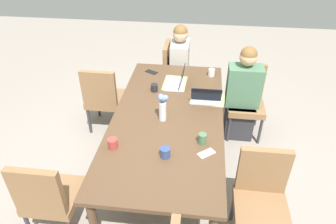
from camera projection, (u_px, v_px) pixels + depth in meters
The scene contains 21 objects.
ground_plane at pixel (168, 171), 3.52m from camera, with size 10.00×10.00×0.00m, color gray.
dining_table at pixel (168, 122), 3.13m from camera, with size 2.28×1.09×0.76m.
chair_near_left_near at pixel (246, 97), 3.87m from camera, with size 0.44×0.44×0.90m.
person_near_left_near at pixel (242, 98), 3.80m from camera, with size 0.36×0.40×1.19m.
chair_head_right_left_mid at pixel (175, 71), 4.46m from camera, with size 0.44×0.44×0.90m.
person_head_right_left_mid at pixel (180, 71), 4.39m from camera, with size 0.40×0.36×1.19m.
chair_far_left_far at pixel (103, 96), 3.89m from camera, with size 0.44×0.44×0.90m.
chair_near_right_mid at pixel (261, 195), 2.60m from camera, with size 0.44×0.44×0.90m.
chair_far_right_far at pixel (48, 195), 2.60m from camera, with size 0.44×0.44×0.90m.
flower_vase at pixel (163, 105), 2.94m from camera, with size 0.09×0.10×0.29m.
placemat_near_left_near at pixel (207, 99), 3.35m from camera, with size 0.36×0.26×0.00m, color #9EBC66.
placemat_head_right_left_mid at pixel (175, 83), 3.63m from camera, with size 0.36×0.26×0.00m, color #9EBC66.
laptop_near_left_near at pixel (206, 98), 3.29m from camera, with size 0.22×0.32×0.20m.
laptop_head_right_left_mid at pixel (176, 82), 3.57m from camera, with size 0.32×0.22×0.21m.
coffee_mug_near_left at pixel (212, 72), 3.77m from camera, with size 0.08×0.08×0.08m, color white.
coffee_mug_near_right at pixel (154, 88), 3.47m from camera, with size 0.08×0.08×0.09m, color #232328.
coffee_mug_centre_left at pixel (113, 143), 2.68m from camera, with size 0.09×0.09×0.09m, color #AD3D38.
coffee_mug_centre_right at pixel (202, 139), 2.72m from camera, with size 0.07×0.07×0.10m, color #47704C.
coffee_mug_far_left at pixel (165, 152), 2.58m from camera, with size 0.09×0.09×0.09m, color #33477A.
phone_black at pixel (151, 72), 3.86m from camera, with size 0.15×0.07×0.01m, color black.
phone_silver at pixel (206, 153), 2.63m from camera, with size 0.15×0.07×0.01m, color silver.
Camera 1 is at (-2.50, -0.30, 2.55)m, focal length 33.28 mm.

